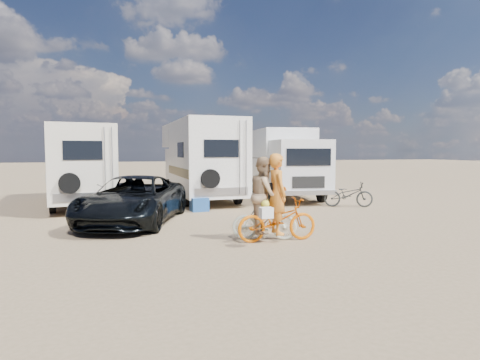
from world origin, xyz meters
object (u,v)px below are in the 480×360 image
object	(u,v)px
rider_woman	(265,202)
crate	(271,210)
rider_man	(277,201)
bike_parked	(348,194)
dark_suv	(134,200)
box_truck	(284,163)
bike_man	(277,220)
rv_main	(200,161)
rv_left	(80,166)
cooler	(199,205)
bike_woman	(265,221)

from	to	relation	value
rider_woman	crate	xyz separation A→B (m)	(1.50, 3.33, -0.75)
rider_man	bike_parked	world-z (taller)	rider_man
dark_suv	rider_woman	world-z (taller)	rider_woman
box_truck	bike_man	distance (m)	9.40
rv_main	box_truck	xyz separation A→B (m)	(3.92, -0.33, -0.13)
rv_main	rider_man	world-z (taller)	rv_main
rv_left	bike_man	bearing A→B (deg)	-65.44
rider_woman	bike_parked	bearing A→B (deg)	-30.61
rider_woman	cooler	size ratio (longest dim) A/B	3.04
bike_man	rider_woman	distance (m)	0.53
cooler	rv_main	bearing A→B (deg)	71.58
rider_man	rider_woman	distance (m)	0.33
rider_woman	bike_parked	size ratio (longest dim) A/B	1.01
bike_woman	crate	distance (m)	3.66
rv_main	bike_parked	distance (m)	6.58
dark_suv	bike_parked	bearing A→B (deg)	28.37
bike_woman	rider_man	size ratio (longest dim) A/B	0.82
bike_man	bike_parked	size ratio (longest dim) A/B	1.07
box_truck	bike_parked	xyz separation A→B (m)	(1.04, -3.82, -1.10)
rv_left	cooler	bearing A→B (deg)	-43.84
cooler	crate	world-z (taller)	cooler
rv_main	rider_woman	size ratio (longest dim) A/B	3.83
rv_left	rider_woman	size ratio (longest dim) A/B	3.72
rider_man	bike_parked	size ratio (longest dim) A/B	1.05
rv_left	box_truck	size ratio (longest dim) A/B	1.01
box_truck	cooler	xyz separation A→B (m)	(-4.70, -3.22, -1.34)
dark_suv	rider_woman	distance (m)	4.47
rv_left	bike_parked	size ratio (longest dim) A/B	3.75
dark_suv	bike_parked	xyz separation A→B (m)	(8.10, 1.08, -0.22)
rider_woman	rv_main	bearing A→B (deg)	17.32
rv_main	bike_woman	size ratio (longest dim) A/B	4.50
box_truck	bike_man	world-z (taller)	box_truck
rv_left	bike_man	xyz separation A→B (m)	(5.02, -8.57, -1.03)
rv_main	bike_man	size ratio (longest dim) A/B	3.61
rv_main	rider_woman	world-z (taller)	rv_main
box_truck	crate	distance (m)	5.76
dark_suv	bike_man	distance (m)	4.80
rider_man	cooler	size ratio (longest dim) A/B	3.17
rv_main	box_truck	bearing A→B (deg)	-5.42
bike_man	rider_man	bearing A→B (deg)	0.00
box_truck	bike_parked	bearing A→B (deg)	-66.92
dark_suv	bike_parked	world-z (taller)	dark_suv
rider_woman	crate	distance (m)	3.73
bike_man	bike_woman	distance (m)	0.33
bike_parked	crate	bearing A→B (deg)	131.76
rv_left	bike_man	distance (m)	9.98
rider_woman	cooler	distance (m)	5.13
box_truck	bike_woman	bearing A→B (deg)	-108.65
bike_man	crate	xyz separation A→B (m)	(1.26, 3.56, -0.33)
crate	bike_parked	bearing A→B (deg)	16.93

